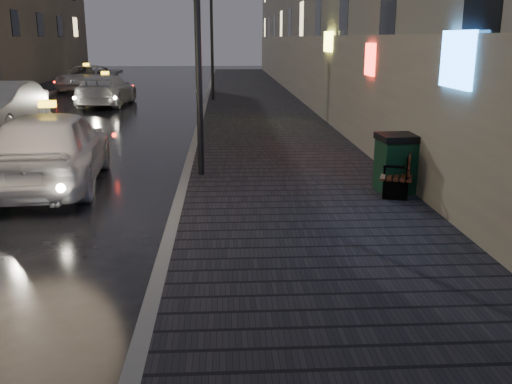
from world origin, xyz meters
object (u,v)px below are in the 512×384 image
(taxi_near, at_px, (51,148))
(lamp_near, at_px, (197,20))
(taxi_mid, at_px, (106,90))
(taxi_far, at_px, (87,78))
(lamp_far, at_px, (212,30))
(bench, at_px, (401,170))
(trash_bin, at_px, (397,162))

(taxi_near, bearing_deg, lamp_near, -178.49)
(taxi_mid, distance_m, taxi_far, 8.73)
(lamp_far, bearing_deg, lamp_near, -90.00)
(bench, distance_m, taxi_near, 7.37)
(lamp_near, distance_m, trash_bin, 5.10)
(taxi_mid, bearing_deg, lamp_far, -165.57)
(trash_bin, bearing_deg, taxi_mid, 113.71)
(lamp_near, relative_size, taxi_near, 1.05)
(lamp_near, distance_m, lamp_far, 16.00)
(trash_bin, relative_size, taxi_near, 0.23)
(trash_bin, xyz_separation_m, taxi_mid, (-8.98, 16.72, -0.01))
(lamp_near, height_order, bench, lamp_near)
(taxi_mid, bearing_deg, lamp_near, 112.07)
(lamp_far, relative_size, bench, 2.95)
(trash_bin, distance_m, taxi_far, 27.62)
(lamp_near, xyz_separation_m, lamp_far, (0.00, 16.00, 0.00))
(lamp_far, relative_size, trash_bin, 4.58)
(taxi_near, distance_m, taxi_far, 24.10)
(bench, distance_m, trash_bin, 0.19)
(taxi_near, xyz_separation_m, taxi_mid, (-1.85, 15.37, -0.13))
(taxi_near, height_order, taxi_far, taxi_near)
(trash_bin, height_order, taxi_far, taxi_far)
(lamp_far, height_order, taxi_mid, lamp_far)
(lamp_near, bearing_deg, taxi_near, -173.98)
(trash_bin, relative_size, taxi_mid, 0.23)
(lamp_far, distance_m, taxi_mid, 5.82)
(taxi_far, bearing_deg, taxi_near, -71.08)
(bench, relative_size, taxi_far, 0.33)
(taxi_near, bearing_deg, trash_bin, 164.82)
(lamp_near, distance_m, taxi_mid, 16.09)
(lamp_far, height_order, taxi_far, lamp_far)
(taxi_near, bearing_deg, lamp_far, -105.52)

